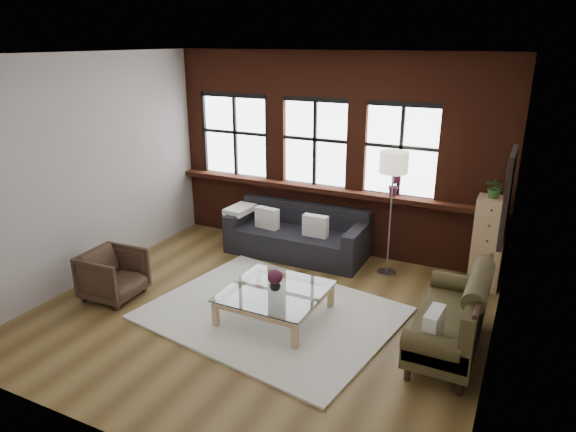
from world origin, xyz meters
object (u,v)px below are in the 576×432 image
at_px(vase, 275,285).
at_px(floor_lamp, 391,210).
at_px(dark_sofa, 296,232).
at_px(armchair, 113,275).
at_px(coffee_table, 275,304).
at_px(drawer_chest, 488,243).
at_px(vintage_settee, 449,313).

xyz_separation_m(vase, floor_lamp, (0.92, 1.90, 0.55)).
distance_m(dark_sofa, vase, 2.03).
bearing_deg(vase, armchair, -168.38).
bearing_deg(coffee_table, armchair, -168.38).
relative_size(dark_sofa, vase, 15.39).
bearing_deg(floor_lamp, coffee_table, -115.86).
xyz_separation_m(armchair, drawer_chest, (4.51, 2.55, 0.33)).
height_order(armchair, floor_lamp, floor_lamp).
height_order(vase, drawer_chest, drawer_chest).
distance_m(dark_sofa, drawer_chest, 2.90).
bearing_deg(vintage_settee, armchair, -170.96).
distance_m(armchair, floor_lamp, 3.99).
bearing_deg(dark_sofa, coffee_table, -72.56).
distance_m(vintage_settee, drawer_chest, 1.89).
bearing_deg(armchair, dark_sofa, -36.43).
relative_size(coffee_table, floor_lamp, 0.59).
xyz_separation_m(armchair, coffee_table, (2.24, 0.46, -0.14)).
distance_m(dark_sofa, coffee_table, 2.04).
xyz_separation_m(coffee_table, vase, (0.00, 0.00, 0.27)).
height_order(armchair, vase, armchair).
bearing_deg(armchair, floor_lamp, -55.55).
bearing_deg(vintage_settee, vase, -173.79).
bearing_deg(floor_lamp, vintage_settee, -55.43).
bearing_deg(dark_sofa, drawer_chest, 3.01).
bearing_deg(coffee_table, vintage_settee, 6.21).
bearing_deg(drawer_chest, armchair, -150.49).
relative_size(vintage_settee, armchair, 2.39).
height_order(dark_sofa, coffee_table, dark_sofa).
xyz_separation_m(vintage_settee, drawer_chest, (0.20, 1.87, 0.19)).
relative_size(coffee_table, drawer_chest, 0.91).
bearing_deg(vase, vintage_settee, 6.21).
xyz_separation_m(dark_sofa, drawer_chest, (2.88, 0.15, 0.25)).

